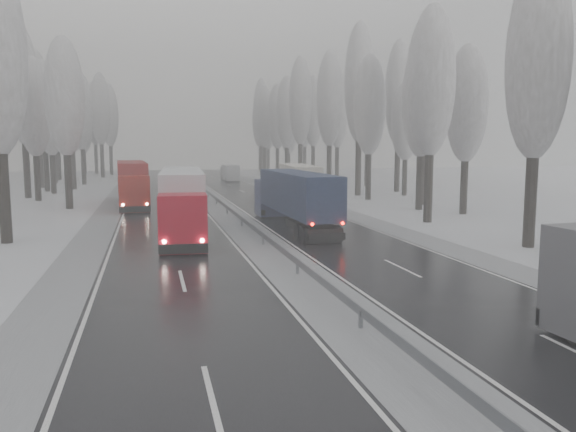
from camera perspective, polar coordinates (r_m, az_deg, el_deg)
name	(u,v)px	position (r m, az deg, el deg)	size (l,w,h in m)	color
ground	(417,378)	(15.31, 13.00, -15.75)	(260.00, 260.00, 0.00)	silver
carriageway_right	(303,221)	(44.53, 1.56, -0.48)	(7.50, 200.00, 0.03)	black
carriageway_left	(168,225)	(42.96, -12.07, -0.92)	(7.50, 200.00, 0.03)	black
median_slush	(238,223)	(43.43, -5.13, -0.70)	(3.00, 200.00, 0.04)	#A1A3A9
shoulder_right	(362,219)	(46.08, 7.50, -0.28)	(2.40, 200.00, 0.04)	#A1A3A9
shoulder_left	(99,227)	(43.10, -18.66, -1.10)	(2.40, 200.00, 0.04)	#A1A3A9
median_guardrail	(238,215)	(43.35, -5.14, 0.06)	(0.12, 200.00, 0.76)	slate
tree_16	(538,61)	(35.82, 24.05, 14.16)	(3.60, 3.60, 16.53)	black
tree_18	(432,82)	(45.07, 14.39, 13.01)	(3.60, 3.60, 16.58)	black
tree_19	(467,105)	(51.14, 17.73, 10.73)	(3.60, 3.60, 14.57)	black
tree_20	(422,99)	(53.75, 13.44, 11.45)	(3.60, 3.60, 15.71)	black
tree_21	(424,84)	(58.48, 13.65, 12.91)	(3.60, 3.60, 18.62)	black
tree_22	(370,106)	(62.87, 8.28, 11.00)	(3.60, 3.60, 15.86)	black
tree_23	(406,122)	(68.98, 11.90, 9.35)	(3.60, 3.60, 13.55)	black
tree_24	(359,84)	(68.47, 7.27, 13.17)	(3.60, 3.60, 20.49)	black
tree_25	(399,94)	(74.76, 11.19, 12.06)	(3.60, 3.60, 19.44)	black
tree_26	(330,100)	(77.88, 4.25, 11.67)	(3.60, 3.60, 18.78)	black
tree_27	(368,108)	(84.02, 8.10, 10.77)	(3.60, 3.60, 17.62)	black
tree_28	(300,102)	(87.79, 1.27, 11.52)	(3.60, 3.60, 19.62)	black
tree_29	(337,111)	(93.69, 5.04, 10.62)	(3.60, 3.60, 18.11)	black
tree_30	(287,113)	(97.19, -0.13, 10.43)	(3.60, 3.60, 17.86)	black
tree_31	(313,112)	(102.61, 2.59, 10.50)	(3.60, 3.60, 18.58)	black
tree_32	(277,117)	(104.48, -1.09, 10.01)	(3.60, 3.60, 17.33)	black
tree_33	(289,128)	(109.02, 0.07, 8.88)	(3.60, 3.60, 14.33)	black
tree_34	(265,118)	(111.24, -2.37, 9.93)	(3.60, 3.60, 17.63)	black
tree_35	(305,117)	(117.30, 1.71, 9.98)	(3.60, 3.60, 18.25)	black
tree_36	(261,112)	(121.22, -2.71, 10.48)	(3.60, 3.60, 20.23)	black
tree_37	(289,125)	(126.53, 0.08, 9.23)	(3.60, 3.60, 16.37)	black
tree_38	(260,121)	(131.83, -2.88, 9.58)	(3.60, 3.60, 17.97)	black
tree_39	(268,127)	(136.26, -2.02, 9.03)	(3.60, 3.60, 16.19)	black
tree_62	(64,98)	(56.93, -21.77, 11.11)	(3.60, 3.60, 16.04)	black
tree_64	(33,108)	(66.42, -24.44, 9.99)	(3.60, 3.60, 15.42)	black
tree_65	(22,86)	(70.87, -25.41, 11.82)	(3.60, 3.60, 19.48)	black
tree_66	(50,114)	(75.89, -23.03, 9.53)	(3.60, 3.60, 15.23)	black
tree_67	(43,106)	(80.12, -23.62, 10.20)	(3.60, 3.60, 17.09)	black
tree_68	(71,110)	(82.41, -21.22, 10.01)	(3.60, 3.60, 16.65)	black
tree_69	(37,99)	(87.18, -24.15, 10.82)	(3.60, 3.60, 19.35)	black
tree_70	(81,112)	(92.39, -20.28, 9.86)	(3.60, 3.60, 17.09)	black
tree_71	(51,103)	(97.06, -22.90, 10.54)	(3.60, 3.60, 19.61)	black
tree_72	(71,123)	(101.90, -21.14, 8.82)	(3.60, 3.60, 15.11)	black
tree_73	(56,116)	(106.31, -22.47, 9.39)	(3.60, 3.60, 17.22)	black
tree_74	(100,110)	(112.40, -18.54, 10.21)	(3.60, 3.60, 19.68)	black
tree_75	(52,114)	(117.36, -22.87, 9.54)	(3.60, 3.60, 18.60)	black
tree_76	(109,116)	(121.64, -17.68, 9.64)	(3.60, 3.60, 18.55)	black
tree_77	(83,130)	(125.99, -20.09, 8.22)	(3.60, 3.60, 14.32)	black
tree_78	(94,115)	(128.50, -19.09, 9.72)	(3.60, 3.60, 19.55)	black
tree_79	(83,123)	(132.67, -20.11, 8.90)	(3.60, 3.60, 17.07)	black
truck_blue_box	(293,195)	(40.42, 0.53, 2.12)	(2.75, 15.96, 4.08)	navy
truck_cream_box	(297,181)	(57.72, 0.90, 3.58)	(4.12, 15.80, 4.02)	#9E978C
box_truck_distant	(230,173)	(96.43, -5.93, 4.40)	(2.29, 7.36, 2.74)	#B3B6BB
truck_red_white	(182,197)	(38.13, -10.70, 1.87)	(3.53, 16.81, 4.28)	#B40A1B
truck_red_red	(132,180)	(58.13, -15.56, 3.53)	(3.50, 16.99, 4.33)	#A61209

